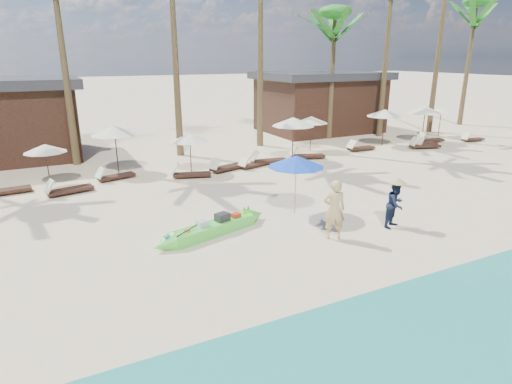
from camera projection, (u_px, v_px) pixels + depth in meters
name	position (u px, v px, depth m)	size (l,w,h in m)	color
ground	(256.00, 264.00, 11.61)	(240.00, 240.00, 0.00)	beige
green_canoe	(213.00, 228.00, 13.54)	(4.67, 1.61, 0.61)	#4EDA42
tourist	(334.00, 210.00, 13.00)	(0.69, 0.45, 1.89)	tan
vendor_green	(396.00, 204.00, 13.97)	(0.76, 0.59, 1.56)	#121C33
blue_umbrella	(296.00, 161.00, 14.79)	(1.99, 1.99, 2.14)	#99999E
resort_parasol_4	(45.00, 148.00, 18.25)	(1.77, 1.77, 1.83)	#392017
lounger_4_left	(3.00, 190.00, 17.38)	(1.92, 0.75, 0.64)	#392017
lounger_4_right	(67.00, 189.00, 17.47)	(1.95, 0.97, 0.64)	#392017
resort_parasol_5	(114.00, 130.00, 20.17)	(2.22, 2.22, 2.28)	#392017
lounger_5_left	(114.00, 176.00, 19.50)	(1.81, 0.91, 0.59)	#392017
resort_parasol_6	(190.00, 138.00, 20.14)	(1.88, 1.88, 1.93)	#392017
lounger_6_left	(189.00, 173.00, 19.85)	(1.91, 1.08, 0.62)	#392017
lounger_6_right	(225.00, 167.00, 20.99)	(2.03, 1.14, 0.66)	#392017
resort_parasol_7	(293.00, 122.00, 22.46)	(2.28, 2.28, 2.34)	#392017
lounger_7_left	(251.00, 164.00, 21.61)	(1.69, 0.96, 0.55)	#392017
lounger_7_right	(266.00, 160.00, 22.34)	(2.05, 0.91, 0.67)	#392017
resort_parasol_8	(311.00, 120.00, 25.16)	(1.97, 1.97, 2.03)	#392017
lounger_8_left	(305.00, 155.00, 23.48)	(2.03, 1.16, 0.66)	#392017
resort_parasol_9	(385.00, 113.00, 26.40)	(2.21, 2.21, 2.28)	#392017
lounger_9_left	(360.00, 147.00, 25.50)	(1.80, 0.59, 0.61)	#392017
lounger_9_right	(423.00, 145.00, 26.11)	(1.98, 1.11, 0.64)	#392017
resort_parasol_10	(425.00, 110.00, 27.62)	(2.26, 2.26, 2.33)	#392017
lounger_10_left	(425.00, 144.00, 26.62)	(1.80, 0.71, 0.59)	#392017
lounger_10_right	(429.00, 139.00, 27.93)	(1.94, 0.83, 0.64)	#392017
resort_parasol_11	(441.00, 111.00, 29.63)	(1.94, 1.94, 2.00)	#392017
lounger_11_left	(472.00, 139.00, 28.28)	(1.69, 0.62, 0.56)	#392017
palm_6	(334.00, 29.00, 27.31)	(2.08, 2.08, 8.51)	brown
palm_9	(474.00, 20.00, 32.94)	(2.08, 2.08, 9.82)	brown
pavilion_east	(319.00, 101.00, 31.82)	(8.80, 6.60, 4.30)	#392017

